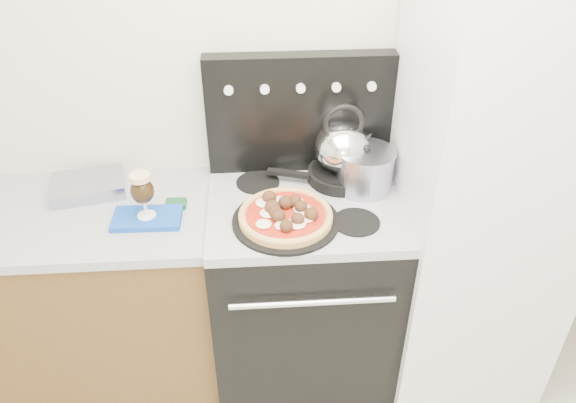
{
  "coord_description": "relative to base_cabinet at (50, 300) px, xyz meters",
  "views": [
    {
      "loc": [
        -0.11,
        -0.63,
        2.18
      ],
      "look_at": [
        0.01,
        1.05,
        1.01
      ],
      "focal_mm": 35.0,
      "sensor_mm": 36.0,
      "label": 1
    }
  ],
  "objects": [
    {
      "name": "pizza",
      "position": [
        1.02,
        -0.15,
        0.53
      ],
      "size": [
        0.37,
        0.37,
        0.05
      ],
      "primitive_type": null,
      "rotation": [
        0.0,
        0.0,
        -0.05
      ],
      "color": "tan",
      "rests_on": "pizza_pan"
    },
    {
      "name": "stove_body",
      "position": [
        1.1,
        -0.02,
        0.01
      ],
      "size": [
        0.76,
        0.65,
        0.88
      ],
      "primitive_type": "cube",
      "color": "black",
      "rests_on": "ground"
    },
    {
      "name": "foil_sheet",
      "position": [
        0.23,
        0.14,
        0.5
      ],
      "size": [
        0.32,
        0.26,
        0.06
      ],
      "primitive_type": "cube",
      "rotation": [
        0.0,
        0.0,
        0.21
      ],
      "color": "#B5B5D1",
      "rests_on": "countertop"
    },
    {
      "name": "base_cabinet",
      "position": [
        0.0,
        0.0,
        0.0
      ],
      "size": [
        1.45,
        0.6,
        0.86
      ],
      "primitive_type": "cube",
      "color": "brown",
      "rests_on": "ground"
    },
    {
      "name": "backguard",
      "position": [
        1.1,
        0.25,
        0.74
      ],
      "size": [
        0.76,
        0.08,
        0.5
      ],
      "primitive_type": "cube",
      "color": "black",
      "rests_on": "cooktop"
    },
    {
      "name": "beer_glass",
      "position": [
        0.5,
        -0.08,
        0.59
      ],
      "size": [
        0.11,
        0.11,
        0.19
      ],
      "primitive_type": null,
      "rotation": [
        0.0,
        0.0,
        -0.28
      ],
      "color": "black",
      "rests_on": "oven_mitt"
    },
    {
      "name": "countertop",
      "position": [
        0.0,
        0.0,
        0.45
      ],
      "size": [
        1.48,
        0.63,
        0.04
      ],
      "primitive_type": "cube",
      "color": "#A4A4AB",
      "rests_on": "base_cabinet"
    },
    {
      "name": "fridge",
      "position": [
        1.8,
        -0.05,
        0.52
      ],
      "size": [
        0.64,
        0.68,
        1.9
      ],
      "primitive_type": "cube",
      "color": "silver",
      "rests_on": "ground"
    },
    {
      "name": "skillet",
      "position": [
        1.27,
        0.13,
        0.51
      ],
      "size": [
        0.34,
        0.34,
        0.05
      ],
      "primitive_type": "cylinder",
      "rotation": [
        0.0,
        0.0,
        -0.3
      ],
      "color": "black",
      "rests_on": "cooktop"
    },
    {
      "name": "oven_mitt",
      "position": [
        0.5,
        -0.08,
        0.48
      ],
      "size": [
        0.26,
        0.15,
        0.02
      ],
      "primitive_type": "cube",
      "rotation": [
        0.0,
        0.0,
        -0.02
      ],
      "color": "#1346AF",
      "rests_on": "countertop"
    },
    {
      "name": "cooktop",
      "position": [
        1.1,
        -0.02,
        0.47
      ],
      "size": [
        0.76,
        0.65,
        0.04
      ],
      "primitive_type": "cube",
      "color": "#ADADB2",
      "rests_on": "stove_body"
    },
    {
      "name": "tea_kettle",
      "position": [
        1.27,
        0.13,
        0.66
      ],
      "size": [
        0.27,
        0.27,
        0.25
      ],
      "primitive_type": null,
      "rotation": [
        0.0,
        0.0,
        0.23
      ],
      "color": "white",
      "rests_on": "skillet"
    },
    {
      "name": "stock_pot",
      "position": [
        1.36,
        0.06,
        0.57
      ],
      "size": [
        0.24,
        0.24,
        0.16
      ],
      "primitive_type": "cylinder",
      "rotation": [
        0.0,
        0.0,
        0.08
      ],
      "color": "#A6A6BD",
      "rests_on": "cooktop"
    },
    {
      "name": "pizza_pan",
      "position": [
        1.02,
        -0.15,
        0.5
      ],
      "size": [
        0.42,
        0.42,
        0.01
      ],
      "primitive_type": "cylinder",
      "rotation": [
        0.0,
        0.0,
        -0.04
      ],
      "color": "black",
      "rests_on": "cooktop"
    },
    {
      "name": "room_shell",
      "position": [
        1.02,
        -0.91,
        0.82
      ],
      "size": [
        3.52,
        3.01,
        2.52
      ],
      "color": "beige",
      "rests_on": "ground"
    }
  ]
}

